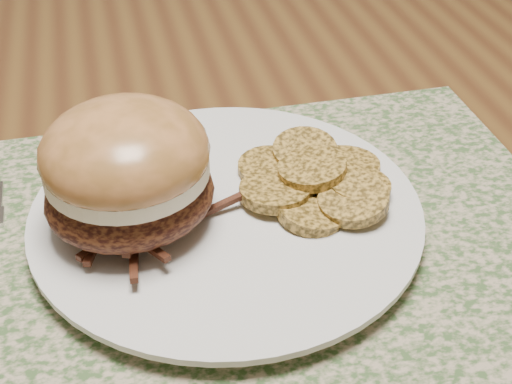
% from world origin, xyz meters
% --- Properties ---
extents(placemat, '(0.45, 0.33, 0.00)m').
position_xyz_m(placemat, '(0.29, -0.10, 0.75)').
color(placemat, '#3B572D').
rests_on(placemat, dining_table).
extents(dinner_plate, '(0.26, 0.26, 0.02)m').
position_xyz_m(dinner_plate, '(0.27, -0.09, 0.76)').
color(dinner_plate, silver).
rests_on(dinner_plate, placemat).
extents(pork_sandwich, '(0.15, 0.14, 0.09)m').
position_xyz_m(pork_sandwich, '(0.21, -0.09, 0.81)').
color(pork_sandwich, black).
rests_on(pork_sandwich, dinner_plate).
extents(roasted_potatoes, '(0.13, 0.14, 0.03)m').
position_xyz_m(roasted_potatoes, '(0.34, -0.08, 0.78)').
color(roasted_potatoes, '#B18434').
rests_on(roasted_potatoes, dinner_plate).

